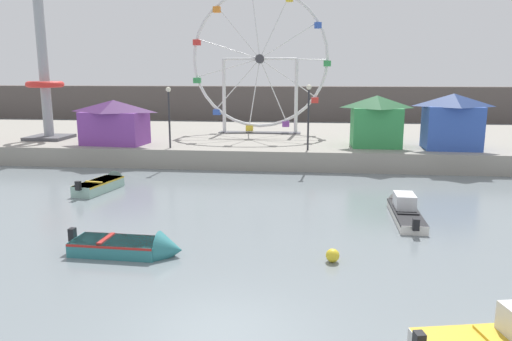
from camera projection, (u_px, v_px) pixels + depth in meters
ground_plane at (219, 332)px, 11.27m from camera, size 240.00×240.00×0.00m
quay_promenade at (284, 142)px, 38.64m from camera, size 110.00×18.33×1.24m
distant_town_skyline at (294, 103)px, 62.46m from camera, size 140.00×3.00×4.40m
motorboat_seafoam at (105, 183)px, 25.26m from camera, size 1.81×4.05×1.13m
motorboat_teal_painted at (136, 247)px, 16.09m from camera, size 3.98×1.41×1.21m
motorboat_white_red_stripe at (403, 207)px, 20.86m from camera, size 1.17×5.57×1.26m
ferris_wheel_white_frame at (260, 62)px, 37.95m from camera, size 10.96×1.20×11.28m
drop_tower_steel_tower at (45, 80)px, 34.65m from camera, size 2.80×2.80×10.99m
carnival_booth_purple_stall at (114, 121)px, 32.51m from camera, size 4.77×3.12×3.00m
carnival_booth_blue_tent at (452, 120)px, 30.42m from camera, size 3.77×2.97×3.51m
carnival_booth_green_kiosk at (376, 120)px, 31.51m from camera, size 3.41×2.96×3.35m
promenade_lamp_near at (309, 108)px, 29.80m from camera, size 0.32×0.32×4.07m
promenade_lamp_far at (169, 108)px, 30.70m from camera, size 0.32×0.32×3.90m
mooring_buoy_orange at (333, 255)px, 15.45m from camera, size 0.44×0.44×0.44m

